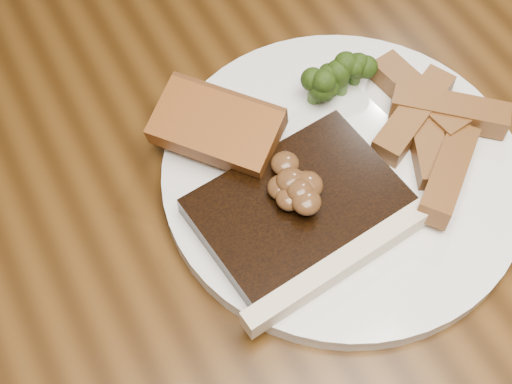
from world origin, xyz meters
TOP-DOWN VIEW (x-y plane):
  - dining_table at (0.00, 0.00)m, footprint 1.60×0.90m
  - plate at (0.06, -0.03)m, footprint 0.34×0.34m
  - steak at (0.01, -0.05)m, footprint 0.16×0.13m
  - steak_bone at (0.01, -0.10)m, footprint 0.17×0.03m
  - mushroom_pile at (0.01, -0.04)m, footprint 0.07×0.07m
  - garlic_bread at (-0.02, 0.04)m, footprint 0.10×0.11m
  - potato_wedges at (0.12, -0.03)m, footprint 0.12×0.12m
  - broccoli_cluster at (0.10, 0.04)m, footprint 0.06×0.06m

SIDE VIEW (x-z plane):
  - dining_table at x=0.00m, z-range 0.28..1.03m
  - plate at x=0.06m, z-range 0.75..0.76m
  - steak_bone at x=0.01m, z-range 0.76..0.78m
  - garlic_bread at x=-0.02m, z-range 0.76..0.78m
  - steak at x=0.01m, z-range 0.76..0.78m
  - potato_wedges at x=0.12m, z-range 0.76..0.79m
  - broccoli_cluster at x=0.10m, z-range 0.76..0.80m
  - mushroom_pile at x=0.01m, z-range 0.78..0.81m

